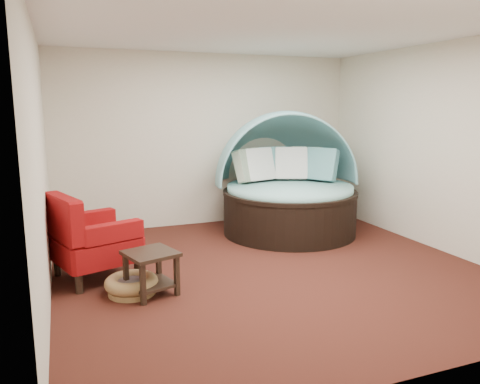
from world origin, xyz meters
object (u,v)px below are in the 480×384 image
object	(u,v)px
side_table	(151,267)
pet_basket	(132,285)
red_armchair	(90,240)
canopy_daybed	(288,176)

from	to	relation	value
side_table	pet_basket	bearing A→B (deg)	156.14
red_armchair	side_table	world-z (taller)	red_armchair
pet_basket	side_table	xyz separation A→B (m)	(0.20, -0.09, 0.20)
pet_basket	red_armchair	xyz separation A→B (m)	(-0.36, 0.63, 0.36)
canopy_daybed	pet_basket	distance (m)	3.27
pet_basket	red_armchair	distance (m)	0.81
side_table	red_armchair	bearing A→B (deg)	128.02
side_table	canopy_daybed	bearing A→B (deg)	35.58
pet_basket	red_armchair	bearing A→B (deg)	120.01
pet_basket	red_armchair	size ratio (longest dim) A/B	0.62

